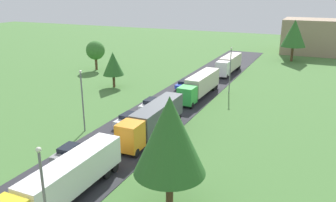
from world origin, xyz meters
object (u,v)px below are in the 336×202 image
at_px(truck_lead, 65,180).
at_px(lamppost_third, 230,68).
at_px(lamppost_second, 82,98).
at_px(tree_elm, 95,50).
at_px(car_fourth, 150,104).
at_px(tree_oak, 294,33).
at_px(tree_birch, 170,136).
at_px(distant_building, 314,37).
at_px(car_second, 68,152).
at_px(truck_third, 200,85).
at_px(truck_second, 153,119).
at_px(car_third, 127,119).
at_px(truck_fourth, 229,64).
at_px(lamppost_lead, 45,200).
at_px(car_fifth, 184,84).
at_px(tree_ash, 113,64).

bearing_deg(truck_lead, lamppost_third, 83.69).
distance_m(lamppost_second, tree_elm, 36.40).
relative_size(car_fourth, lamppost_second, 0.55).
bearing_deg(tree_oak, truck_lead, -98.81).
xyz_separation_m(tree_birch, distant_building, (6.99, 83.89, -1.78)).
bearing_deg(car_second, car_fourth, 88.78).
distance_m(truck_third, lamppost_third, 6.29).
xyz_separation_m(lamppost_second, tree_birch, (16.83, -10.70, 2.06)).
bearing_deg(tree_elm, lamppost_second, -57.08).
distance_m(truck_third, car_second, 28.09).
bearing_deg(truck_second, distant_building, 77.91).
bearing_deg(lamppost_second, tree_elm, 122.92).
xyz_separation_m(car_second, lamppost_third, (9.22, 31.86, 3.70)).
xyz_separation_m(truck_lead, car_fourth, (-4.60, 25.00, -1.30)).
bearing_deg(car_fourth, lamppost_second, -108.29).
xyz_separation_m(car_third, tree_elm, (-23.78, 26.47, 3.55)).
bearing_deg(truck_fourth, car_fourth, -99.77).
relative_size(car_fourth, tree_elm, 0.67).
relative_size(truck_fourth, lamppost_third, 1.47).
xyz_separation_m(truck_lead, tree_oak, (11.26, 72.65, 4.90)).
distance_m(truck_fourth, lamppost_second, 40.40).
bearing_deg(truck_fourth, tree_oak, 60.62).
relative_size(tree_birch, distant_building, 0.59).
bearing_deg(car_second, lamppost_lead, -54.84).
bearing_deg(tree_birch, car_third, 130.96).
distance_m(truck_second, car_second, 11.21).
bearing_deg(tree_elm, truck_fourth, 17.33).
distance_m(car_fifth, lamppost_third, 9.28).
xyz_separation_m(truck_second, lamppost_lead, (3.26, -21.96, 2.51)).
bearing_deg(tree_oak, car_second, -103.78).
xyz_separation_m(car_third, tree_birch, (12.83, -14.78, 5.69)).
distance_m(truck_fourth, tree_oak, 23.03).
distance_m(truck_fourth, car_fifth, 15.73).
height_order(truck_fourth, tree_ash, tree_ash).
bearing_deg(tree_elm, lamppost_lead, -57.62).
height_order(car_third, distant_building, distant_building).
distance_m(truck_second, lamppost_second, 9.32).
relative_size(car_second, lamppost_second, 0.50).
height_order(car_fifth, tree_birch, tree_birch).
bearing_deg(truck_lead, truck_second, 88.87).
xyz_separation_m(tree_oak, tree_elm, (-39.41, -28.47, -2.62)).
relative_size(truck_lead, lamppost_lead, 1.68).
bearing_deg(tree_ash, truck_lead, -63.68).
xyz_separation_m(truck_lead, lamppost_lead, (3.58, -5.84, 2.56)).
bearing_deg(car_fourth, truck_fourth, 80.23).
xyz_separation_m(lamppost_third, distant_building, (11.23, 48.62, 0.23)).
bearing_deg(car_fifth, lamppost_lead, -79.85).
height_order(truck_third, tree_birch, tree_birch).
distance_m(truck_fourth, distant_building, 37.16).
height_order(car_fourth, lamppost_lead, lamppost_lead).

